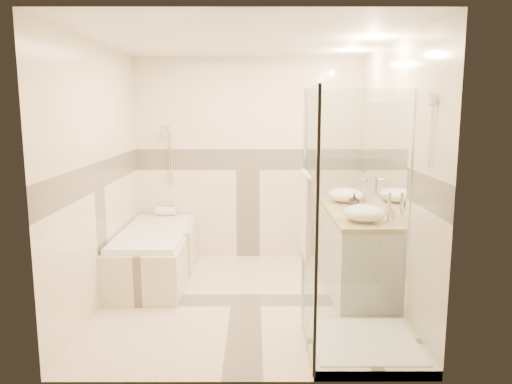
{
  "coord_description": "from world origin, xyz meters",
  "views": [
    {
      "loc": [
        0.09,
        -4.71,
        1.88
      ],
      "look_at": [
        0.1,
        0.25,
        1.05
      ],
      "focal_mm": 35.0,
      "sensor_mm": 36.0,
      "label": 1
    }
  ],
  "objects_px": {
    "shower_enclosure": "(349,286)",
    "amenity_bottle_b": "(354,203)",
    "vessel_sink_far": "(365,213)",
    "amenity_bottle_a": "(354,202)",
    "bathtub": "(155,252)",
    "vanity": "(354,250)",
    "vessel_sink_near": "(346,195)"
  },
  "relations": [
    {
      "from": "amenity_bottle_a",
      "to": "shower_enclosure",
      "type": "bearing_deg",
      "value": -102.03
    },
    {
      "from": "amenity_bottle_b",
      "to": "vanity",
      "type": "bearing_deg",
      "value": -7.09
    },
    {
      "from": "amenity_bottle_a",
      "to": "vanity",
      "type": "bearing_deg",
      "value": -24.43
    },
    {
      "from": "bathtub",
      "to": "vanity",
      "type": "relative_size",
      "value": 1.05
    },
    {
      "from": "shower_enclosure",
      "to": "amenity_bottle_b",
      "type": "height_order",
      "value": "shower_enclosure"
    },
    {
      "from": "vanity",
      "to": "amenity_bottle_b",
      "type": "relative_size",
      "value": 10.42
    },
    {
      "from": "bathtub",
      "to": "amenity_bottle_b",
      "type": "xyz_separation_m",
      "value": [
        2.13,
        -0.35,
        0.62
      ]
    },
    {
      "from": "amenity_bottle_a",
      "to": "amenity_bottle_b",
      "type": "distance_m",
      "value": 0.01
    },
    {
      "from": "shower_enclosure",
      "to": "vessel_sink_far",
      "type": "relative_size",
      "value": 5.17
    },
    {
      "from": "bathtub",
      "to": "vanity",
      "type": "bearing_deg",
      "value": -9.25
    },
    {
      "from": "vanity",
      "to": "vessel_sink_near",
      "type": "xyz_separation_m",
      "value": [
        -0.02,
        0.48,
        0.5
      ]
    },
    {
      "from": "vessel_sink_near",
      "to": "vessel_sink_far",
      "type": "xyz_separation_m",
      "value": [
        0.0,
        -0.98,
        -0.0
      ]
    },
    {
      "from": "vessel_sink_far",
      "to": "amenity_bottle_a",
      "type": "bearing_deg",
      "value": 90.0
    },
    {
      "from": "amenity_bottle_a",
      "to": "amenity_bottle_b",
      "type": "height_order",
      "value": "amenity_bottle_a"
    },
    {
      "from": "vessel_sink_near",
      "to": "vessel_sink_far",
      "type": "relative_size",
      "value": 1.02
    },
    {
      "from": "bathtub",
      "to": "shower_enclosure",
      "type": "distance_m",
      "value": 2.47
    },
    {
      "from": "vessel_sink_far",
      "to": "amenity_bottle_b",
      "type": "relative_size",
      "value": 2.54
    },
    {
      "from": "vanity",
      "to": "vessel_sink_far",
      "type": "bearing_deg",
      "value": -92.3
    },
    {
      "from": "vessel_sink_near",
      "to": "amenity_bottle_a",
      "type": "xyz_separation_m",
      "value": [
        0.0,
        -0.47,
        0.01
      ]
    },
    {
      "from": "vessel_sink_near",
      "to": "amenity_bottle_b",
      "type": "xyz_separation_m",
      "value": [
        0.0,
        -0.48,
        -0.0
      ]
    },
    {
      "from": "bathtub",
      "to": "vessel_sink_far",
      "type": "relative_size",
      "value": 4.31
    },
    {
      "from": "bathtub",
      "to": "amenity_bottle_b",
      "type": "height_order",
      "value": "amenity_bottle_b"
    },
    {
      "from": "vessel_sink_far",
      "to": "amenity_bottle_b",
      "type": "distance_m",
      "value": 0.5
    },
    {
      "from": "amenity_bottle_b",
      "to": "bathtub",
      "type": "bearing_deg",
      "value": 170.73
    },
    {
      "from": "vanity",
      "to": "amenity_bottle_a",
      "type": "relative_size",
      "value": 9.17
    },
    {
      "from": "bathtub",
      "to": "amenity_bottle_b",
      "type": "bearing_deg",
      "value": -9.27
    },
    {
      "from": "vanity",
      "to": "vessel_sink_far",
      "type": "height_order",
      "value": "vessel_sink_far"
    },
    {
      "from": "shower_enclosure",
      "to": "amenity_bottle_a",
      "type": "relative_size",
      "value": 11.54
    },
    {
      "from": "vessel_sink_far",
      "to": "amenity_bottle_a",
      "type": "xyz_separation_m",
      "value": [
        0.0,
        0.51,
        0.01
      ]
    },
    {
      "from": "amenity_bottle_b",
      "to": "shower_enclosure",
      "type": "bearing_deg",
      "value": -102.09
    },
    {
      "from": "vanity",
      "to": "vessel_sink_near",
      "type": "bearing_deg",
      "value": 92.37
    },
    {
      "from": "vessel_sink_far",
      "to": "amenity_bottle_a",
      "type": "height_order",
      "value": "amenity_bottle_a"
    }
  ]
}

